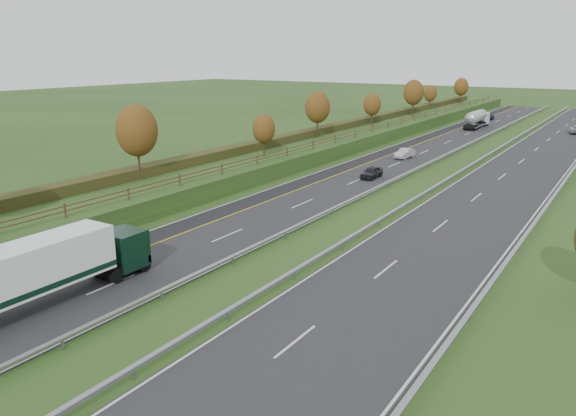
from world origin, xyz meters
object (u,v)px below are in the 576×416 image
object	(u,v)px
road_tanker	(477,119)
car_small_far	(489,117)
car_dark_near	(372,172)
car_silver_mid	(405,153)
box_lorry	(26,275)

from	to	relation	value
road_tanker	car_small_far	distance (m)	16.60
car_dark_near	car_small_far	distance (m)	71.68
car_silver_mid	car_small_far	xyz separation A→B (m)	(-1.67, 56.80, -0.04)
road_tanker	car_dark_near	bearing A→B (deg)	-88.19
box_lorry	car_dark_near	size ratio (longest dim) A/B	4.01
car_silver_mid	car_small_far	size ratio (longest dim) A/B	0.93
car_dark_near	car_small_far	world-z (taller)	car_dark_near
box_lorry	car_silver_mid	size ratio (longest dim) A/B	3.87
box_lorry	car_silver_mid	world-z (taller)	box_lorry
road_tanker	car_silver_mid	distance (m)	40.32
car_dark_near	car_small_far	size ratio (longest dim) A/B	0.90
box_lorry	car_silver_mid	bearing A→B (deg)	89.84
road_tanker	box_lorry	bearing A→B (deg)	-89.94
car_silver_mid	road_tanker	bearing A→B (deg)	96.02
box_lorry	car_small_far	size ratio (longest dim) A/B	3.61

